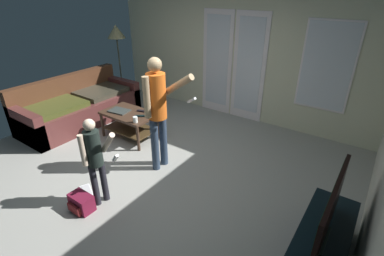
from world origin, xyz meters
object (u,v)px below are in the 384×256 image
backpack (81,203)px  tv_remote_black (140,116)px  cup_near_edge (135,120)px  floor_lamp (116,35)px  flat_screen_tv (329,214)px  loose_keyboard (88,194)px  person_adult (158,106)px  person_child (95,155)px  laptop_closed (119,111)px  leather_couch (80,107)px  dvd_remote_slim (142,111)px  coffee_table (130,119)px

backpack → tv_remote_black: tv_remote_black is taller
cup_near_edge → tv_remote_black: cup_near_edge is taller
floor_lamp → flat_screen_tv: bearing=-24.0°
floor_lamp → loose_keyboard: bearing=-49.9°
backpack → person_adult: bearing=82.0°
person_child → laptop_closed: person_child is taller
person_adult → tv_remote_black: bearing=153.7°
leather_couch → laptop_closed: size_ratio=6.64×
leather_couch → person_adult: 2.44m
flat_screen_tv → tv_remote_black: 3.25m
leather_couch → person_child: person_child is taller
leather_couch → flat_screen_tv: flat_screen_tv is taller
loose_keyboard → backpack: bearing=-50.0°
dvd_remote_slim → laptop_closed: bearing=-161.7°
coffee_table → person_child: 1.74m
leather_couch → cup_near_edge: (1.66, -0.11, 0.22)m
floor_lamp → loose_keyboard: floor_lamp is taller
leather_couch → tv_remote_black: bearing=3.4°
leather_couch → coffee_table: size_ratio=2.40×
cup_near_edge → tv_remote_black: bearing=117.4°
loose_keyboard → dvd_remote_slim: 1.77m
flat_screen_tv → laptop_closed: 3.67m
person_adult → laptop_closed: size_ratio=4.75×
person_adult → person_child: 1.07m
tv_remote_black → dvd_remote_slim: same height
dvd_remote_slim → coffee_table: bearing=-147.7°
leather_couch → flat_screen_tv: size_ratio=2.14×
backpack → floor_lamp: bearing=130.0°
person_child → dvd_remote_slim: person_child is taller
coffee_table → backpack: coffee_table is taller
person_adult → dvd_remote_slim: size_ratio=9.63×
leather_couch → backpack: size_ratio=7.68×
person_adult → flat_screen_tv: bearing=-12.7°
backpack → cup_near_edge: bearing=108.7°
loose_keyboard → laptop_closed: (-0.87, 1.39, 0.47)m
backpack → cup_near_edge: 1.58m
leather_couch → laptop_closed: 1.12m
flat_screen_tv → floor_lamp: bearing=156.0°
laptop_closed → dvd_remote_slim: size_ratio=2.03×
loose_keyboard → person_child: bearing=7.1°
person_child → tv_remote_black: person_child is taller
flat_screen_tv → person_adult: person_adult is taller
backpack → laptop_closed: laptop_closed is taller
leather_couch → person_child: size_ratio=2.00×
leather_couch → flat_screen_tv: 4.76m
person_child → floor_lamp: bearing=133.4°
backpack → cup_near_edge: cup_near_edge is taller
coffee_table → loose_keyboard: (0.69, -1.45, -0.33)m
floor_lamp → laptop_closed: size_ratio=4.86×
person_adult → laptop_closed: 1.36m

